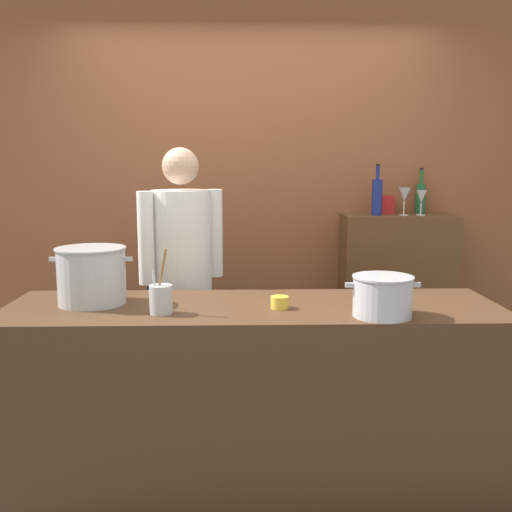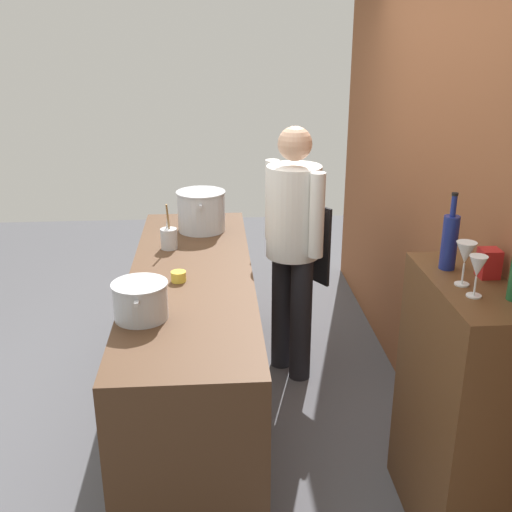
% 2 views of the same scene
% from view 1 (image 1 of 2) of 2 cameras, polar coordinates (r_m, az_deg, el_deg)
% --- Properties ---
extents(ground_plane, '(8.00, 8.00, 0.00)m').
position_cam_1_polar(ground_plane, '(3.14, -0.28, -21.01)').
color(ground_plane, '#4C4C51').
extents(brick_back_panel, '(4.40, 0.10, 3.00)m').
position_cam_1_polar(brick_back_panel, '(4.12, -0.71, 8.04)').
color(brick_back_panel, brown).
rests_on(brick_back_panel, ground_plane).
extents(prep_counter, '(2.36, 0.70, 0.90)m').
position_cam_1_polar(prep_counter, '(2.94, -0.29, -13.38)').
color(prep_counter, '#472D1C').
rests_on(prep_counter, ground_plane).
extents(bar_cabinet, '(0.76, 0.32, 1.23)m').
position_cam_1_polar(bar_cabinet, '(4.16, 13.52, -4.52)').
color(bar_cabinet, brown).
rests_on(bar_cabinet, ground_plane).
extents(chef, '(0.46, 0.41, 1.66)m').
position_cam_1_polar(chef, '(3.42, -7.23, -1.22)').
color(chef, black).
rests_on(chef, ground_plane).
extents(stockpot_large, '(0.39, 0.33, 0.27)m').
position_cam_1_polar(stockpot_large, '(2.91, -15.76, -1.85)').
color(stockpot_large, '#B7BABF').
rests_on(stockpot_large, prep_counter).
extents(stockpot_small, '(0.33, 0.27, 0.18)m').
position_cam_1_polar(stockpot_small, '(2.63, 12.24, -3.85)').
color(stockpot_small, '#B7BABF').
rests_on(stockpot_small, prep_counter).
extents(utensil_crock, '(0.10, 0.10, 0.30)m').
position_cam_1_polar(utensil_crock, '(2.66, -9.27, -4.13)').
color(utensil_crock, '#B7BABF').
rests_on(utensil_crock, prep_counter).
extents(butter_jar, '(0.08, 0.08, 0.06)m').
position_cam_1_polar(butter_jar, '(2.73, 2.32, -4.54)').
color(butter_jar, yellow).
rests_on(butter_jar, prep_counter).
extents(wine_bottle_green, '(0.07, 0.07, 0.31)m').
position_cam_1_polar(wine_bottle_green, '(4.20, 15.76, 5.53)').
color(wine_bottle_green, '#1E592D').
rests_on(wine_bottle_green, bar_cabinet).
extents(wine_bottle_cobalt, '(0.07, 0.07, 0.34)m').
position_cam_1_polar(wine_bottle_cobalt, '(3.97, 11.73, 5.74)').
color(wine_bottle_cobalt, navy).
rests_on(wine_bottle_cobalt, bar_cabinet).
extents(wine_glass_short, '(0.08, 0.08, 0.18)m').
position_cam_1_polar(wine_glass_short, '(4.01, 14.28, 5.78)').
color(wine_glass_short, silver).
rests_on(wine_glass_short, bar_cabinet).
extents(wine_glass_wide, '(0.07, 0.07, 0.17)m').
position_cam_1_polar(wine_glass_wide, '(4.05, 15.84, 5.53)').
color(wine_glass_wide, silver).
rests_on(wine_glass_wide, bar_cabinet).
extents(spice_tin_red, '(0.08, 0.08, 0.12)m').
position_cam_1_polar(spice_tin_red, '(4.13, 12.70, 4.91)').
color(spice_tin_red, red).
rests_on(spice_tin_red, bar_cabinet).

